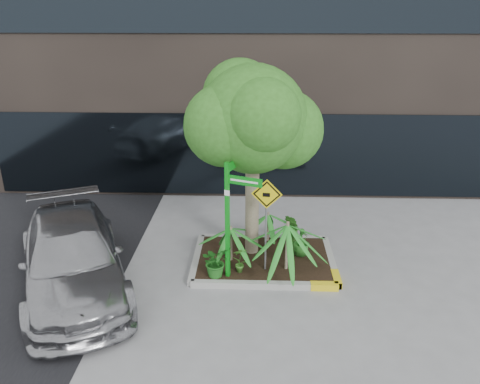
{
  "coord_description": "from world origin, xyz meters",
  "views": [
    {
      "loc": [
        -0.02,
        -9.48,
        5.69
      ],
      "look_at": [
        -0.36,
        0.2,
        1.85
      ],
      "focal_mm": 35.0,
      "sensor_mm": 36.0,
      "label": 1
    }
  ],
  "objects_px": {
    "tree": "(253,119)",
    "parked_car": "(73,258)",
    "cattle_sign": "(266,210)",
    "street_sign_post": "(231,210)"
  },
  "relations": [
    {
      "from": "tree",
      "to": "parked_car",
      "type": "xyz_separation_m",
      "value": [
        -3.8,
        -1.5,
        -2.68
      ]
    },
    {
      "from": "parked_car",
      "to": "street_sign_post",
      "type": "bearing_deg",
      "value": -18.19
    },
    {
      "from": "tree",
      "to": "street_sign_post",
      "type": "relative_size",
      "value": 1.67
    },
    {
      "from": "tree",
      "to": "parked_car",
      "type": "distance_m",
      "value": 4.89
    },
    {
      "from": "cattle_sign",
      "to": "parked_car",
      "type": "bearing_deg",
      "value": -165.34
    },
    {
      "from": "parked_car",
      "to": "street_sign_post",
      "type": "height_order",
      "value": "street_sign_post"
    },
    {
      "from": "parked_car",
      "to": "cattle_sign",
      "type": "height_order",
      "value": "cattle_sign"
    },
    {
      "from": "tree",
      "to": "street_sign_post",
      "type": "bearing_deg",
      "value": -110.83
    },
    {
      "from": "tree",
      "to": "parked_car",
      "type": "relative_size",
      "value": 0.94
    },
    {
      "from": "street_sign_post",
      "to": "tree",
      "type": "bearing_deg",
      "value": 90.21
    }
  ]
}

